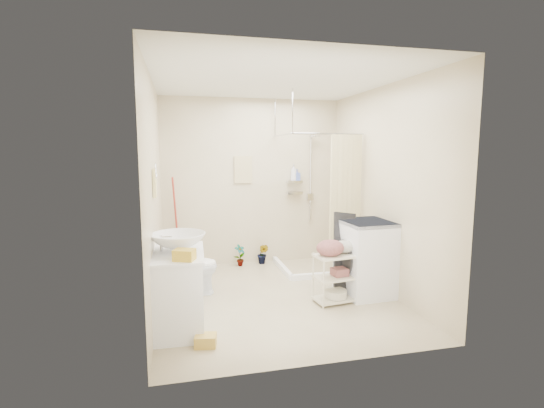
% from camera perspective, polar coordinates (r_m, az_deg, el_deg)
% --- Properties ---
extents(floor, '(3.20, 3.20, 0.00)m').
position_cam_1_polar(floor, '(4.99, 0.65, -13.28)').
color(floor, '#C0B390').
rests_on(floor, ground).
extents(ceiling, '(2.80, 3.20, 0.04)m').
position_cam_1_polar(ceiling, '(4.74, 0.69, 17.56)').
color(ceiling, silver).
rests_on(ceiling, ground).
extents(wall_back, '(2.80, 0.04, 2.60)m').
position_cam_1_polar(wall_back, '(6.25, -2.85, 3.18)').
color(wall_back, beige).
rests_on(wall_back, ground).
extents(wall_front, '(2.80, 0.04, 2.60)m').
position_cam_1_polar(wall_front, '(3.17, 7.61, -1.16)').
color(wall_front, beige).
rests_on(wall_front, ground).
extents(wall_left, '(0.04, 3.20, 2.60)m').
position_cam_1_polar(wall_left, '(4.57, -16.66, 1.25)').
color(wall_left, beige).
rests_on(wall_left, ground).
extents(wall_right, '(0.04, 3.20, 2.60)m').
position_cam_1_polar(wall_right, '(5.21, 15.81, 2.02)').
color(wall_right, beige).
rests_on(wall_right, ground).
extents(vanity, '(0.53, 0.91, 0.79)m').
position_cam_1_polar(vanity, '(4.17, -13.30, -12.01)').
color(vanity, white).
rests_on(vanity, ground).
extents(sink, '(0.70, 0.70, 0.19)m').
position_cam_1_polar(sink, '(4.05, -13.43, -5.42)').
color(sink, silver).
rests_on(sink, vanity).
extents(counter_basket, '(0.22, 0.20, 0.10)m').
position_cam_1_polar(counter_basket, '(3.72, -12.57, -7.20)').
color(counter_basket, gold).
rests_on(counter_basket, vanity).
extents(floor_basket, '(0.32, 0.26, 0.15)m').
position_cam_1_polar(floor_basket, '(3.87, -9.59, -18.63)').
color(floor_basket, gold).
rests_on(floor_basket, ground).
extents(toilet, '(0.70, 0.41, 0.70)m').
position_cam_1_polar(toilet, '(5.10, -11.92, -8.84)').
color(toilet, white).
rests_on(toilet, ground).
extents(mop, '(0.17, 0.17, 1.40)m').
position_cam_1_polar(mop, '(6.15, -14.16, -2.75)').
color(mop, '#A42F23').
rests_on(mop, ground).
extents(potted_plant_a, '(0.22, 0.20, 0.34)m').
position_cam_1_polar(potted_plant_a, '(6.22, -4.66, -7.41)').
color(potted_plant_a, maroon).
rests_on(potted_plant_a, ground).
extents(potted_plant_b, '(0.23, 0.22, 0.32)m').
position_cam_1_polar(potted_plant_b, '(6.33, -1.32, -7.22)').
color(potted_plant_b, brown).
rests_on(potted_plant_b, ground).
extents(hanging_towel, '(0.28, 0.03, 0.42)m').
position_cam_1_polar(hanging_towel, '(6.19, -4.20, 4.98)').
color(hanging_towel, beige).
rests_on(hanging_towel, wall_back).
extents(towel_ring, '(0.04, 0.22, 0.34)m').
position_cam_1_polar(towel_ring, '(4.35, -16.63, 3.20)').
color(towel_ring, '#E9DC8A').
rests_on(towel_ring, wall_left).
extents(tp_holder, '(0.08, 0.12, 0.14)m').
position_cam_1_polar(tp_holder, '(4.71, -15.87, -5.71)').
color(tp_holder, white).
rests_on(tp_holder, wall_left).
extents(shower, '(1.10, 1.10, 2.10)m').
position_cam_1_polar(shower, '(5.96, 6.19, 0.52)').
color(shower, white).
rests_on(shower, ground).
extents(shampoo_bottle_a, '(0.13, 0.13, 0.26)m').
position_cam_1_polar(shampoo_bottle_a, '(6.32, 3.15, 4.60)').
color(shampoo_bottle_a, silver).
rests_on(shampoo_bottle_a, shower).
extents(shampoo_bottle_b, '(0.10, 0.10, 0.18)m').
position_cam_1_polar(shampoo_bottle_b, '(6.34, 3.65, 4.23)').
color(shampoo_bottle_b, '#4E62B5').
rests_on(shampoo_bottle_b, shower).
extents(washing_machine, '(0.67, 0.69, 0.93)m').
position_cam_1_polar(washing_machine, '(5.11, 13.67, -7.54)').
color(washing_machine, white).
rests_on(washing_machine, ground).
extents(laundry_rack, '(0.54, 0.36, 0.70)m').
position_cam_1_polar(laundry_rack, '(4.78, 9.27, -9.92)').
color(laundry_rack, beige).
rests_on(laundry_rack, ground).
extents(ironing_board, '(0.30, 0.10, 1.06)m').
position_cam_1_polar(ironing_board, '(5.03, 10.50, -6.94)').
color(ironing_board, black).
rests_on(ironing_board, ground).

